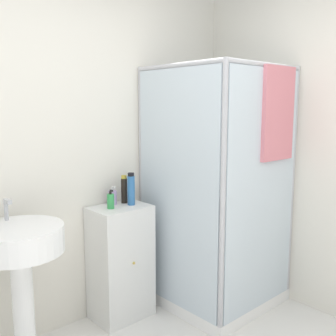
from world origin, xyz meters
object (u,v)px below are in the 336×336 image
object	(u,v)px
sink	(20,257)
soap_dispenser	(111,201)
shampoo_bottle_tall_black	(124,190)
lotion_bottle_white	(113,197)
shampoo_bottle_blue	(131,189)

from	to	relation	value
sink	soap_dispenser	bearing A→B (deg)	11.14
sink	soap_dispenser	distance (m)	0.75
shampoo_bottle_tall_black	sink	bearing A→B (deg)	-166.61
sink	soap_dispenser	xyz separation A→B (m)	(0.71, 0.14, 0.18)
sink	lotion_bottle_white	bearing A→B (deg)	15.94
shampoo_bottle_tall_black	lotion_bottle_white	distance (m)	0.11
soap_dispenser	shampoo_bottle_blue	world-z (taller)	shampoo_bottle_blue
sink	shampoo_bottle_tall_black	size ratio (longest dim) A/B	4.90
shampoo_bottle_blue	lotion_bottle_white	size ratio (longest dim) A/B	1.74
sink	shampoo_bottle_blue	xyz separation A→B (m)	(0.89, 0.13, 0.24)
soap_dispenser	lotion_bottle_white	xyz separation A→B (m)	(0.07, 0.08, -0.00)
lotion_bottle_white	shampoo_bottle_blue	bearing A→B (deg)	-44.54
soap_dispenser	lotion_bottle_white	bearing A→B (deg)	48.53
soap_dispenser	shampoo_bottle_tall_black	world-z (taller)	shampoo_bottle_tall_black
shampoo_bottle_tall_black	shampoo_bottle_blue	bearing A→B (deg)	-87.60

